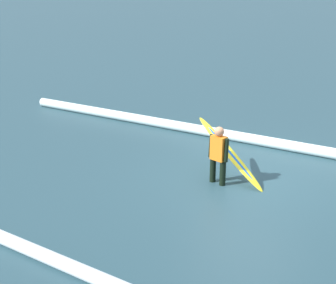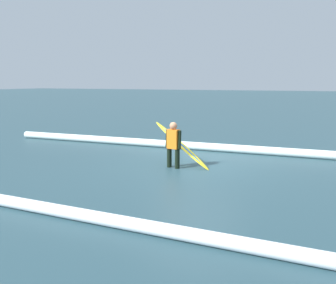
# 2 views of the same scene
# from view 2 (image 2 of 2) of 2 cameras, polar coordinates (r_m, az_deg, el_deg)

# --- Properties ---
(ground_plane) EXTENTS (181.61, 181.61, 0.00)m
(ground_plane) POSITION_cam_2_polar(r_m,az_deg,el_deg) (10.78, 4.68, -3.61)
(ground_plane) COLOR #27444E
(surfer) EXTENTS (0.51, 0.26, 1.35)m
(surfer) POSITION_cam_2_polar(r_m,az_deg,el_deg) (10.16, 0.88, -0.12)
(surfer) COLOR black
(surfer) RESTS_ON ground_plane
(surfboard) EXTENTS (2.04, 0.90, 1.26)m
(surfboard) POSITION_cam_2_polar(r_m,az_deg,el_deg) (10.54, 2.16, -0.47)
(surfboard) COLOR yellow
(surfboard) RESTS_ON ground_plane
(wave_crest_foreground) EXTENTS (23.32, 1.17, 0.29)m
(wave_crest_foreground) POSITION_cam_2_polar(r_m,az_deg,el_deg) (12.47, 21.21, -1.73)
(wave_crest_foreground) COLOR white
(wave_crest_foreground) RESTS_ON ground_plane
(wave_crest_midground) EXTENTS (14.55, 0.35, 0.24)m
(wave_crest_midground) POSITION_cam_2_polar(r_m,az_deg,el_deg) (5.68, 4.52, -14.99)
(wave_crest_midground) COLOR white
(wave_crest_midground) RESTS_ON ground_plane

